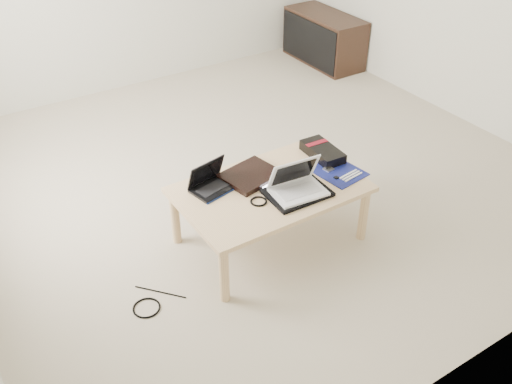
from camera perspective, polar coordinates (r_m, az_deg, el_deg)
ground at (r=4.23m, az=-0.13°, el=1.73°), size 4.00×4.00×0.00m
coffee_table at (r=3.42m, az=1.42°, el=-0.20°), size 1.10×0.70×0.40m
media_cabinet at (r=6.12m, az=6.78°, el=15.00°), size 0.41×0.90×0.50m
book at (r=3.47m, az=-0.54°, el=1.66°), size 0.37×0.33×0.03m
netbook at (r=3.37m, az=-4.52°, el=0.88°), size 0.28×0.23×0.18m
tablet at (r=3.43m, az=1.77°, el=0.94°), size 0.23×0.18×0.01m
remote at (r=3.46m, az=3.42°, el=1.39°), size 0.07×0.23×0.02m
neoprene_sleeve at (r=3.34m, az=4.16°, el=-0.07°), size 0.37×0.28×0.02m
white_laptop at (r=3.31m, az=4.11°, el=0.71°), size 0.32×0.24×0.21m
motherboard at (r=3.57m, az=8.13°, el=2.11°), size 0.30×0.35×0.01m
gpu_box at (r=3.70m, az=6.67°, el=4.01°), size 0.17×0.32×0.07m
cable_coil at (r=3.27m, az=0.26°, el=-0.94°), size 0.12×0.12×0.01m
floor_cable_coil at (r=3.25m, az=-10.89°, el=-11.31°), size 0.19×0.19×0.01m
floor_cable_trail at (r=3.33m, az=-9.54°, el=-9.83°), size 0.21×0.24×0.01m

